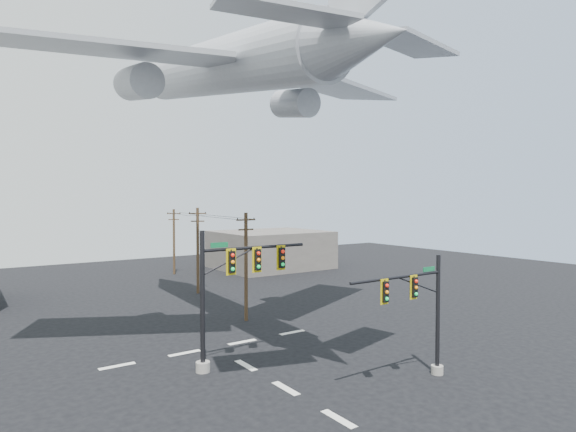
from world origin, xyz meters
TOP-DOWN VIEW (x-y plane):
  - ground at (0.00, 0.00)m, footprint 120.00×120.00m
  - lane_markings at (0.00, 5.33)m, footprint 14.00×21.20m
  - signal_mast_near at (6.43, 0.98)m, footprint 6.56×0.71m
  - signal_mast_far at (-0.74, 8.38)m, footprint 7.04×0.84m
  - utility_pole_a at (5.00, 16.76)m, footprint 1.67×0.28m
  - utility_pole_b at (6.40, 28.92)m, footprint 1.61×0.82m
  - utility_pole_c at (8.95, 41.87)m, footprint 1.60×0.68m
  - power_lines at (6.72, 29.35)m, footprint 5.46×25.11m
  - airliner at (1.61, 13.92)m, footprint 31.92×33.43m
  - building_right at (22.00, 40.00)m, footprint 14.00×12.00m

SIDE VIEW (x-z plane):
  - ground at x=0.00m, z-range 0.00..0.00m
  - lane_markings at x=0.00m, z-range 0.01..0.01m
  - building_right at x=22.00m, z-range 0.00..5.00m
  - signal_mast_near at x=6.43m, z-range 0.26..6.67m
  - utility_pole_c at x=8.95m, z-range 0.19..8.32m
  - signal_mast_far at x=-0.74m, z-range 0.49..8.16m
  - utility_pole_a at x=5.00m, z-range 0.19..8.53m
  - utility_pole_b at x=6.40m, z-range 0.20..8.72m
  - power_lines at x=6.72m, z-range 7.70..7.83m
  - airliner at x=1.61m, z-range 13.76..22.58m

